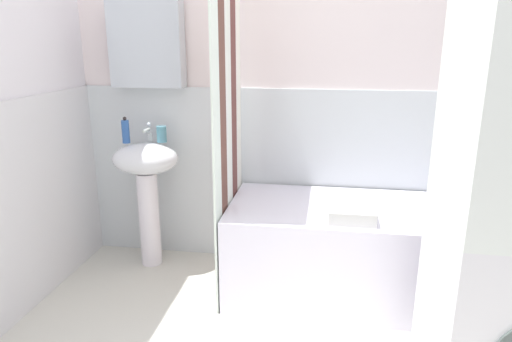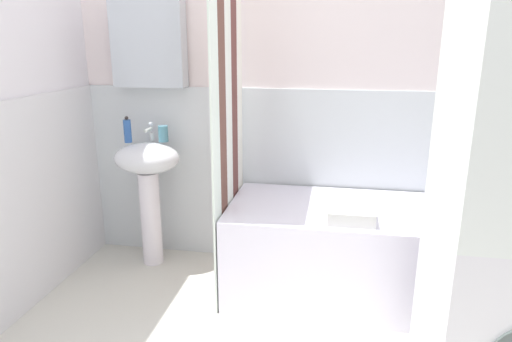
# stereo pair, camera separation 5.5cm
# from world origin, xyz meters

# --- Properties ---
(wall_back_tiled) EXTENTS (3.60, 0.18, 2.40)m
(wall_back_tiled) POSITION_xyz_m (-0.06, 1.26, 1.14)
(wall_back_tiled) COLOR silver
(wall_back_tiled) RESTS_ON ground_plane
(sink) EXTENTS (0.44, 0.34, 0.85)m
(sink) POSITION_xyz_m (-1.06, 1.03, 0.62)
(sink) COLOR white
(sink) RESTS_ON ground_plane
(faucet) EXTENTS (0.03, 0.12, 0.12)m
(faucet) POSITION_xyz_m (-1.06, 1.11, 0.91)
(faucet) COLOR silver
(faucet) RESTS_ON sink
(soap_dispenser) EXTENTS (0.05, 0.05, 0.17)m
(soap_dispenser) POSITION_xyz_m (-1.19, 1.04, 0.93)
(soap_dispenser) COLOR #2D58A3
(soap_dispenser) RESTS_ON sink
(toothbrush_cup) EXTENTS (0.06, 0.06, 0.11)m
(toothbrush_cup) POSITION_xyz_m (-0.97, 1.10, 0.90)
(toothbrush_cup) COLOR teal
(toothbrush_cup) RESTS_ON sink
(bathtub) EXTENTS (1.55, 0.73, 0.56)m
(bathtub) POSITION_xyz_m (0.33, 0.86, 0.28)
(bathtub) COLOR white
(bathtub) RESTS_ON ground_plane
(shower_curtain) EXTENTS (0.01, 0.73, 2.00)m
(shower_curtain) POSITION_xyz_m (-0.46, 0.86, 1.00)
(shower_curtain) COLOR white
(shower_curtain) RESTS_ON ground_plane
(shampoo_bottle) EXTENTS (0.05, 0.05, 0.18)m
(shampoo_bottle) POSITION_xyz_m (1.00, 1.14, 0.64)
(shampoo_bottle) COLOR gold
(shampoo_bottle) RESTS_ON bathtub
(lotion_bottle) EXTENTS (0.05, 0.05, 0.14)m
(lotion_bottle) POSITION_xyz_m (0.89, 1.15, 0.63)
(lotion_bottle) COLOR #314DA4
(lotion_bottle) RESTS_ON bathtub
(towel_folded) EXTENTS (0.25, 0.24, 0.07)m
(towel_folded) POSITION_xyz_m (0.26, 0.67, 0.59)
(towel_folded) COLOR silver
(towel_folded) RESTS_ON bathtub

